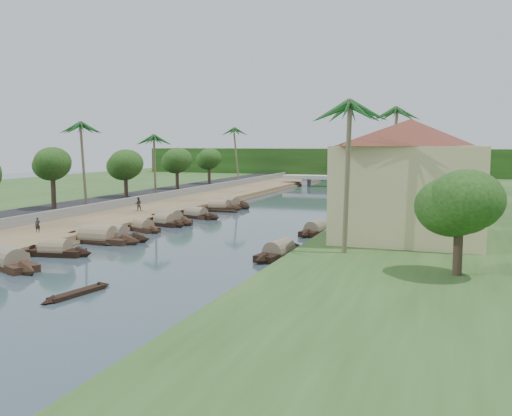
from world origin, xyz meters
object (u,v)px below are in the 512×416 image
(building_near, at_px, (409,180))
(bridge, at_px, (347,179))
(sampan_0, at_px, (9,262))
(person_near, at_px, (38,225))
(sampan_1, at_px, (55,251))

(building_near, bearing_deg, bridge, 104.39)
(sampan_0, bearing_deg, bridge, 108.95)
(bridge, relative_size, sampan_0, 3.12)
(sampan_0, distance_m, person_near, 12.52)
(sampan_1, height_order, person_near, person_near)
(sampan_1, xyz_separation_m, person_near, (-6.68, 5.76, 1.11))
(sampan_1, bearing_deg, sampan_0, -102.47)
(building_near, height_order, sampan_1, building_near)
(sampan_1, distance_m, person_near, 8.89)
(bridge, xyz_separation_m, building_near, (18.99, -74.00, 4.66))
(building_near, xyz_separation_m, person_near, (-34.56, -4.10, -4.86))
(building_near, xyz_separation_m, sampan_0, (-28.16, -14.81, -5.97))
(bridge, bearing_deg, sampan_1, -96.05)
(bridge, height_order, sampan_1, bridge)
(building_near, bearing_deg, sampan_0, -152.26)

